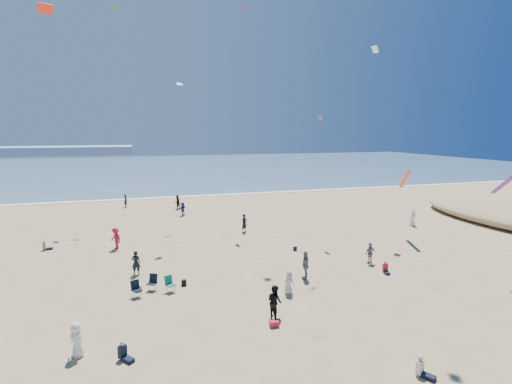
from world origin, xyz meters
name	(u,v)px	position (x,y,z in m)	size (l,w,h in m)	color
ground	(267,372)	(0.00, 0.00, 0.00)	(220.00, 220.00, 0.00)	tan
ocean	(153,168)	(0.00, 95.00, 0.03)	(220.00, 100.00, 0.06)	#476B84
surf_line	(169,197)	(0.00, 45.00, 0.04)	(220.00, 1.20, 0.08)	white
standing_flyers	(256,252)	(3.55, 13.00, 0.87)	(31.08, 50.29, 1.93)	slate
seated_group	(267,303)	(1.84, 5.36, 0.42)	(24.69, 26.01, 0.84)	silver
chair_cluster	(153,285)	(-4.04, 9.62, 0.50)	(2.80, 1.60, 1.00)	black
white_tote	(139,288)	(-4.87, 10.20, 0.20)	(0.35, 0.20, 0.40)	white
black_backpack	(184,283)	(-2.12, 10.29, 0.19)	(0.30, 0.22, 0.38)	black
cooler	(274,324)	(1.58, 3.50, 0.15)	(0.45, 0.30, 0.30)	red
navy_bag	(295,249)	(7.59, 15.17, 0.17)	(0.28, 0.18, 0.34)	black
kites_aloft	(331,64)	(9.52, 13.42, 14.68)	(44.83, 38.68, 30.82)	orange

